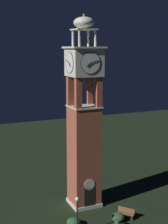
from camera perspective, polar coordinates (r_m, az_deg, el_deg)
ground at (r=35.36m, az=0.00°, el=-15.14°), size 80.00×80.00×0.00m
clock_tower at (r=32.71m, az=0.00°, el=-2.70°), size 3.22×3.22×18.45m
park_bench at (r=32.80m, az=7.03°, el=-16.47°), size 1.35×1.52×0.95m
lamp_post at (r=29.09m, az=-1.15°, el=-15.89°), size 0.36×0.36×3.41m
trash_bin at (r=31.13m, az=5.62°, el=-18.20°), size 0.52×0.52×0.80m
shrub_near_entry at (r=37.44m, az=1.64°, el=-13.03°), size 0.85×0.85×0.70m
shrub_left_of_tower at (r=31.35m, az=-1.73°, el=-17.98°), size 1.26×1.26×0.74m
shrub_behind_bench at (r=32.23m, az=5.71°, el=-17.18°), size 1.22×1.22×0.75m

